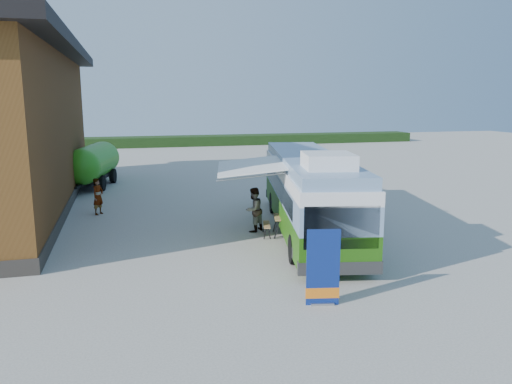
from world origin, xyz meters
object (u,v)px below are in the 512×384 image
object	(u,v)px
bus	(309,190)
slurry_tanker	(93,163)
banner	(323,274)
person_a	(98,196)
person_b	(254,210)
picnic_table	(281,221)

from	to	relation	value
bus	slurry_tanker	size ratio (longest dim) A/B	1.76
banner	person_a	size ratio (longest dim) A/B	1.21
bus	person_b	world-z (taller)	bus
picnic_table	person_b	xyz separation A→B (m)	(-0.82, 0.82, 0.31)
banner	person_b	xyz separation A→B (m)	(0.07, 7.07, 0.06)
person_b	slurry_tanker	size ratio (longest dim) A/B	0.27
bus	banner	world-z (taller)	bus
bus	banner	bearing A→B (deg)	-96.33
bus	banner	distance (m)	6.82
picnic_table	person_b	world-z (taller)	person_b
person_b	bus	bearing A→B (deg)	124.41
banner	picnic_table	bearing A→B (deg)	93.20
person_a	slurry_tanker	distance (m)	7.25
bus	slurry_tanker	world-z (taller)	bus
banner	picnic_table	size ratio (longest dim) A/B	1.29
banner	picnic_table	world-z (taller)	banner
person_a	slurry_tanker	xyz separation A→B (m)	(-0.55, 7.21, 0.59)
slurry_tanker	person_b	bearing A→B (deg)	-49.13
person_b	slurry_tanker	bearing A→B (deg)	-99.54
banner	person_a	world-z (taller)	banner
bus	banner	xyz separation A→B (m)	(-2.05, -6.45, -0.83)
banner	slurry_tanker	distance (m)	19.78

